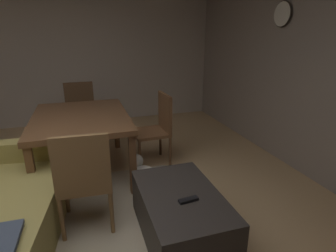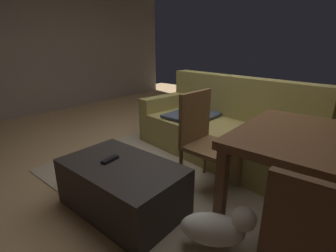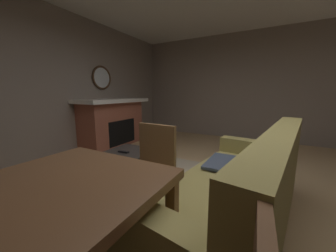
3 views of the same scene
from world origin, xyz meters
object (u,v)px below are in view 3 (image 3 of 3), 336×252
object	(u,v)px
dining_chair_west	(151,165)
small_dog	(66,205)
ottoman_coffee_table	(119,170)
fireplace	(113,122)
round_wall_mirror	(102,78)
tv_remote	(123,152)
dining_table	(21,214)
couch	(238,195)

from	to	relation	value
dining_chair_west	small_dog	world-z (taller)	dining_chair_west
ottoman_coffee_table	dining_chair_west	world-z (taller)	dining_chair_west
fireplace	round_wall_mirror	size ratio (longest dim) A/B	3.16
round_wall_mirror	tv_remote	size ratio (longest dim) A/B	3.47
ottoman_coffee_table	dining_table	bearing A→B (deg)	27.12
couch	dining_chair_west	size ratio (longest dim) A/B	2.43
ottoman_coffee_table	small_dog	size ratio (longest dim) A/B	2.06
dining_table	small_dog	bearing A→B (deg)	-133.38
couch	dining_chair_west	bearing A→B (deg)	-76.21
dining_chair_west	dining_table	bearing A→B (deg)	-0.26
dining_table	couch	bearing A→B (deg)	148.11
fireplace	tv_remote	world-z (taller)	fireplace
small_dog	ottoman_coffee_table	bearing A→B (deg)	-172.90
fireplace	small_dog	size ratio (longest dim) A/B	3.54
dining_table	dining_chair_west	bearing A→B (deg)	179.74
fireplace	couch	xyz separation A→B (m)	(1.54, 3.07, -0.24)
tv_remote	dining_chair_west	world-z (taller)	dining_chair_west
fireplace	dining_table	xyz separation A→B (m)	(2.86, 2.25, 0.10)
round_wall_mirror	tv_remote	world-z (taller)	round_wall_mirror
dining_table	dining_chair_west	xyz separation A→B (m)	(-1.12, 0.01, -0.14)
ottoman_coffee_table	tv_remote	distance (m)	0.25
couch	dining_table	distance (m)	1.59
tv_remote	dining_table	xyz separation A→B (m)	(1.56, 0.76, 0.24)
fireplace	couch	distance (m)	3.44
round_wall_mirror	small_dog	distance (m)	3.28
ottoman_coffee_table	tv_remote	world-z (taller)	tv_remote
round_wall_mirror	ottoman_coffee_table	xyz separation A→B (m)	(1.42, 1.79, -1.39)
round_wall_mirror	small_dog	world-z (taller)	round_wall_mirror
ottoman_coffee_table	dining_chair_west	bearing A→B (deg)	66.67
ottoman_coffee_table	tv_remote	bearing A→B (deg)	-170.44
round_wall_mirror	dining_table	distance (m)	3.93
ottoman_coffee_table	dining_table	size ratio (longest dim) A/B	0.70
couch	tv_remote	world-z (taller)	couch
round_wall_mirror	couch	distance (m)	3.90
couch	dining_table	world-z (taller)	couch
round_wall_mirror	dining_table	world-z (taller)	round_wall_mirror
couch	ottoman_coffee_table	world-z (taller)	couch
dining_chair_west	couch	bearing A→B (deg)	103.79
round_wall_mirror	dining_chair_west	bearing A→B (deg)	55.50
fireplace	couch	world-z (taller)	fireplace
fireplace	tv_remote	bearing A→B (deg)	48.72
round_wall_mirror	ottoman_coffee_table	bearing A→B (deg)	51.58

